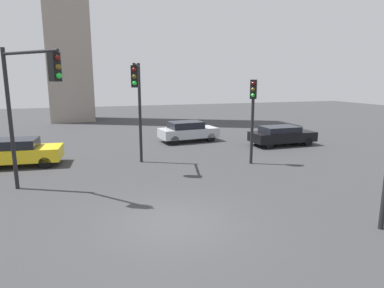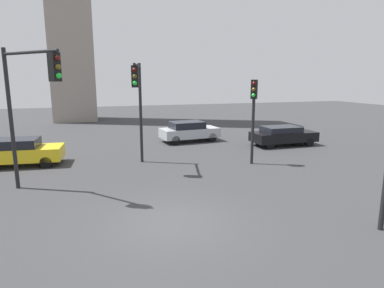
% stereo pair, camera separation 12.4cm
% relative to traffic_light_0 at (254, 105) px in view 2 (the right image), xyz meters
% --- Properties ---
extents(ground_plane, '(94.47, 94.47, 0.00)m').
position_rel_traffic_light_0_xyz_m(ground_plane, '(-6.01, -5.99, -3.18)').
color(ground_plane, '#38383A').
extents(traffic_light_0, '(0.45, 0.48, 4.52)m').
position_rel_traffic_light_0_xyz_m(traffic_light_0, '(0.00, 0.00, 0.00)').
color(traffic_light_0, black).
rests_on(traffic_light_0, ground_plane).
extents(traffic_light_2, '(2.32, 2.60, 5.77)m').
position_rel_traffic_light_0_xyz_m(traffic_light_2, '(-10.44, -1.78, 0.91)').
color(traffic_light_2, black).
rests_on(traffic_light_2, ground_plane).
extents(traffic_light_3, '(0.82, 2.66, 5.38)m').
position_rel_traffic_light_0_xyz_m(traffic_light_3, '(-5.92, 1.09, 0.65)').
color(traffic_light_3, black).
rests_on(traffic_light_3, ground_plane).
extents(car_0, '(4.53, 2.27, 1.45)m').
position_rel_traffic_light_0_xyz_m(car_0, '(-12.09, 3.39, -2.42)').
color(car_0, yellow).
rests_on(car_0, ground_plane).
extents(car_2, '(4.47, 1.90, 1.34)m').
position_rel_traffic_light_0_xyz_m(car_2, '(4.43, 3.91, -2.46)').
color(car_2, black).
rests_on(car_2, ground_plane).
extents(car_4, '(4.38, 2.34, 1.49)m').
position_rel_traffic_light_0_xyz_m(car_4, '(-1.39, 7.23, -2.40)').
color(car_4, '#ADB2B7').
rests_on(car_4, ground_plane).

